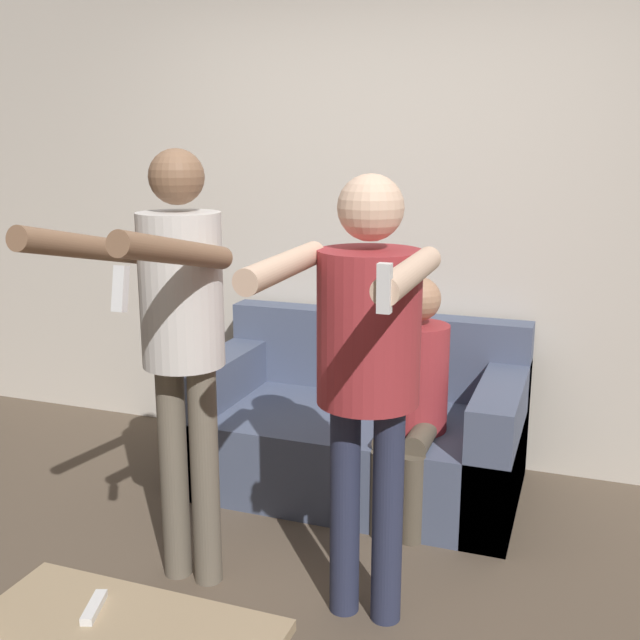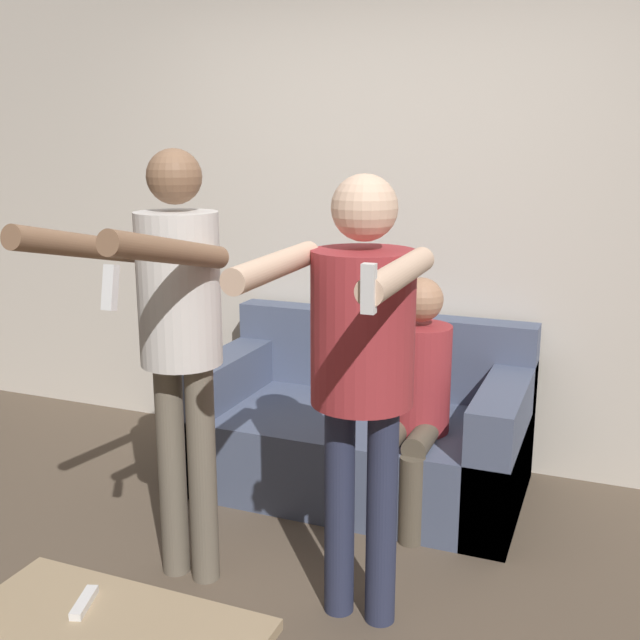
# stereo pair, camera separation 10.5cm
# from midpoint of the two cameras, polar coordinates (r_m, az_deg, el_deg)

# --- Properties ---
(ground_plane) EXTENTS (14.00, 14.00, 0.00)m
(ground_plane) POSITION_cam_midpoint_polar(r_m,az_deg,el_deg) (2.93, -5.78, -22.24)
(ground_plane) COLOR brown
(wall_back) EXTENTS (6.40, 0.06, 2.70)m
(wall_back) POSITION_cam_midpoint_polar(r_m,az_deg,el_deg) (4.04, 4.64, 8.27)
(wall_back) COLOR beige
(wall_back) RESTS_ON ground_plane
(couch) EXTENTS (1.62, 0.91, 0.83)m
(couch) POSITION_cam_midpoint_polar(r_m,az_deg,el_deg) (3.84, 2.04, -8.46)
(couch) COLOR #4C5670
(couch) RESTS_ON ground_plane
(person_standing_left) EXTENTS (0.43, 0.80, 1.68)m
(person_standing_left) POSITION_cam_midpoint_polar(r_m,az_deg,el_deg) (2.81, -11.76, -0.23)
(person_standing_left) COLOR #6B6051
(person_standing_left) RESTS_ON ground_plane
(person_standing_right) EXTENTS (0.47, 0.73, 1.61)m
(person_standing_right) POSITION_cam_midpoint_polar(r_m,az_deg,el_deg) (2.53, 2.41, -2.28)
(person_standing_right) COLOR #282D47
(person_standing_right) RESTS_ON ground_plane
(person_seated) EXTENTS (0.29, 0.52, 1.12)m
(person_seated) POSITION_cam_midpoint_polar(r_m,az_deg,el_deg) (3.44, 6.24, -5.38)
(person_seated) COLOR brown
(person_seated) RESTS_ON ground_plane
(remote_far) EXTENTS (0.08, 0.15, 0.02)m
(remote_far) POSITION_cam_midpoint_polar(r_m,az_deg,el_deg) (2.49, -18.08, -20.10)
(remote_far) COLOR white
(remote_far) RESTS_ON coffee_table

